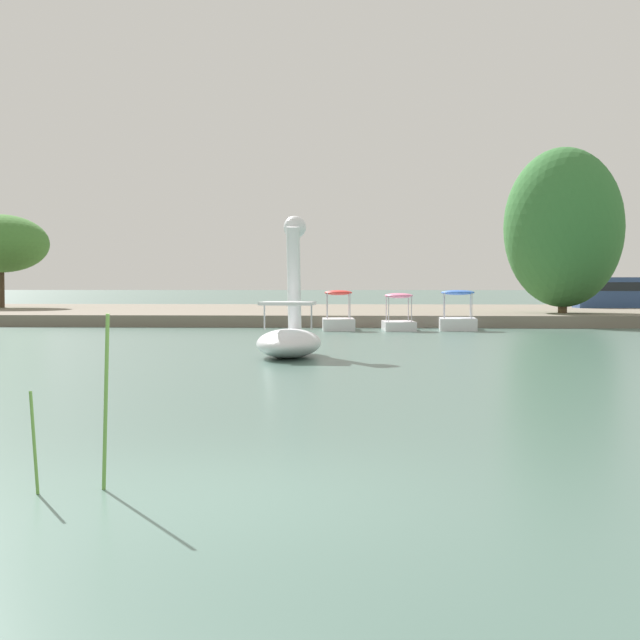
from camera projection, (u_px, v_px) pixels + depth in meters
ground_plane at (205, 498)px, 7.47m from camera, size 656.25×656.25×0.00m
shore_bank_far at (343, 313)px, 48.71m from camera, size 148.18×22.52×0.51m
swan_boat at (290, 329)px, 22.23m from camera, size 1.69×3.34×3.63m
pedal_boat_blue at (458, 318)px, 35.55m from camera, size 1.56×2.34×1.61m
pedal_boat_pink at (399, 318)px, 35.33m from camera, size 1.35×2.25×1.49m
pedal_boat_red at (338, 319)px, 35.52m from camera, size 1.41×2.27×1.61m
tree_willow_overhanging at (563, 228)px, 40.87m from camera, size 7.62×7.65×7.66m
tree_broadleaf_behind_dock at (0, 244)px, 50.87m from camera, size 7.16×7.49×5.37m
parked_van at (616, 291)px, 50.50m from camera, size 4.65×1.93×1.74m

